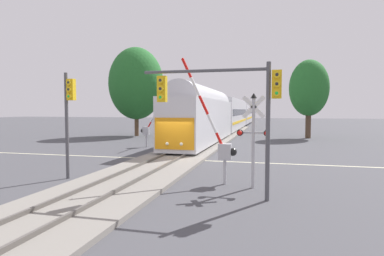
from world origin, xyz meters
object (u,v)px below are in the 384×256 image
(crossing_gate_near, at_px, (221,142))
(crossing_signal_mast, at_px, (253,130))
(traffic_signal_median, at_px, (69,108))
(oak_far_right, at_px, (309,88))
(commuter_train, at_px, (231,113))
(crossing_gate_far, at_px, (149,126))
(traffic_signal_near_right, at_px, (229,97))
(oak_behind_train, at_px, (136,84))

(crossing_gate_near, relative_size, crossing_signal_mast, 1.41)
(traffic_signal_median, relative_size, oak_far_right, 0.56)
(commuter_train, relative_size, crossing_gate_near, 11.82)
(crossing_gate_far, bearing_deg, traffic_signal_near_right, -58.35)
(traffic_signal_median, xyz_separation_m, oak_far_right, (13.42, 25.91, 2.40))
(commuter_train, height_order, crossing_gate_near, crossing_gate_near)
(crossing_gate_near, relative_size, oak_behind_train, 0.51)
(crossing_signal_mast, xyz_separation_m, crossing_gate_far, (-9.77, 12.72, -0.58))
(traffic_signal_median, bearing_deg, crossing_gate_near, 5.64)
(commuter_train, bearing_deg, crossing_gate_far, -99.32)
(traffic_signal_near_right, bearing_deg, traffic_signal_median, 168.90)
(crossing_gate_near, height_order, traffic_signal_median, crossing_gate_near)
(crossing_gate_far, bearing_deg, traffic_signal_median, -84.75)
(commuter_train, bearing_deg, traffic_signal_median, -94.41)
(crossing_gate_far, distance_m, oak_behind_train, 13.44)
(oak_far_right, bearing_deg, crossing_gate_near, -103.98)
(crossing_gate_near, distance_m, traffic_signal_median, 7.33)
(commuter_train, height_order, oak_behind_train, oak_behind_train)
(traffic_signal_median, height_order, traffic_signal_near_right, traffic_signal_median)
(commuter_train, height_order, traffic_signal_median, commuter_train)
(oak_far_right, distance_m, oak_behind_train, 20.75)
(commuter_train, bearing_deg, oak_far_right, -49.90)
(crossing_gate_near, distance_m, crossing_signal_mast, 1.58)
(crossing_signal_mast, xyz_separation_m, oak_far_right, (4.85, 25.60, 3.34))
(crossing_gate_near, bearing_deg, crossing_gate_far, 124.10)
(commuter_train, distance_m, crossing_gate_far, 25.66)
(commuter_train, relative_size, crossing_signal_mast, 16.63)
(crossing_gate_far, xyz_separation_m, oak_far_right, (14.62, 12.88, 3.92))
(commuter_train, bearing_deg, crossing_gate_near, -83.64)
(traffic_signal_median, xyz_separation_m, oak_behind_train, (-7.23, 24.08, 3.19))
(commuter_train, bearing_deg, crossing_signal_mast, -81.60)
(traffic_signal_near_right, height_order, oak_far_right, oak_far_right)
(crossing_signal_mast, xyz_separation_m, traffic_signal_median, (-8.57, -0.31, 0.94))
(traffic_signal_median, distance_m, oak_far_right, 29.27)
(crossing_gate_near, bearing_deg, oak_behind_train, 121.60)
(crossing_signal_mast, relative_size, oak_far_right, 0.44)
(traffic_signal_near_right, xyz_separation_m, oak_behind_train, (-15.00, 25.60, 2.80))
(crossing_gate_near, height_order, crossing_signal_mast, crossing_gate_near)
(commuter_train, xyz_separation_m, crossing_signal_mast, (5.62, -38.03, -0.30))
(oak_behind_train, bearing_deg, oak_far_right, 5.07)
(crossing_gate_near, relative_size, oak_far_right, 0.62)
(crossing_gate_far, bearing_deg, oak_behind_train, 118.64)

